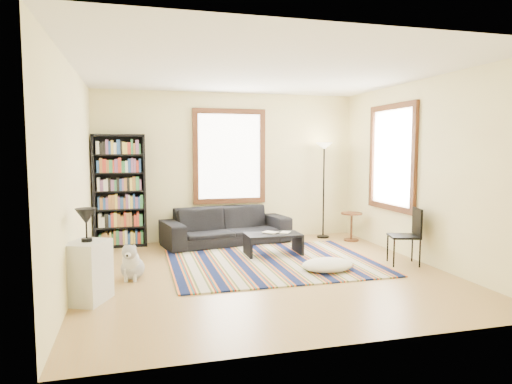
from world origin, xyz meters
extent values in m
cube|color=#9E7B48|center=(0.00, 0.00, -0.05)|extent=(5.00, 5.00, 0.10)
cube|color=white|center=(0.00, 0.00, 2.85)|extent=(5.00, 5.00, 0.10)
cube|color=#FAF5A8|center=(0.00, 2.55, 1.40)|extent=(5.00, 0.10, 2.80)
cube|color=#FAF5A8|center=(0.00, -2.55, 1.40)|extent=(5.00, 0.10, 2.80)
cube|color=#FAF5A8|center=(-2.55, 0.00, 1.40)|extent=(0.10, 5.00, 2.80)
cube|color=#FAF5A8|center=(2.55, 0.00, 1.40)|extent=(0.10, 5.00, 2.80)
cube|color=white|center=(0.00, 2.47, 1.60)|extent=(1.20, 0.06, 1.60)
cube|color=white|center=(2.47, 0.80, 1.60)|extent=(0.06, 1.20, 1.60)
cube|color=#0B1439|center=(0.26, 0.49, 0.01)|extent=(3.10, 2.48, 0.02)
imported|color=black|center=(-0.15, 2.05, 0.34)|extent=(1.32, 2.43, 0.67)
cube|color=black|center=(-2.02, 2.32, 1.00)|extent=(0.90, 0.30, 2.00)
cube|color=black|center=(0.42, 0.97, 0.18)|extent=(1.01, 0.76, 0.36)
imported|color=beige|center=(0.32, 0.97, 0.37)|extent=(0.29, 0.28, 0.02)
imported|color=beige|center=(0.57, 1.02, 0.37)|extent=(0.23, 0.24, 0.01)
ellipsoid|color=silver|center=(0.88, -0.18, 0.09)|extent=(0.87, 0.75, 0.19)
cylinder|color=#4B2412|center=(2.20, 1.71, 0.27)|extent=(0.51, 0.51, 0.54)
cube|color=black|center=(2.15, -0.11, 0.43)|extent=(0.52, 0.50, 0.86)
cube|color=silver|center=(-2.30, -0.67, 0.35)|extent=(0.55, 0.61, 0.70)
camera|label=1|loc=(-1.76, -6.09, 1.75)|focal=32.00mm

